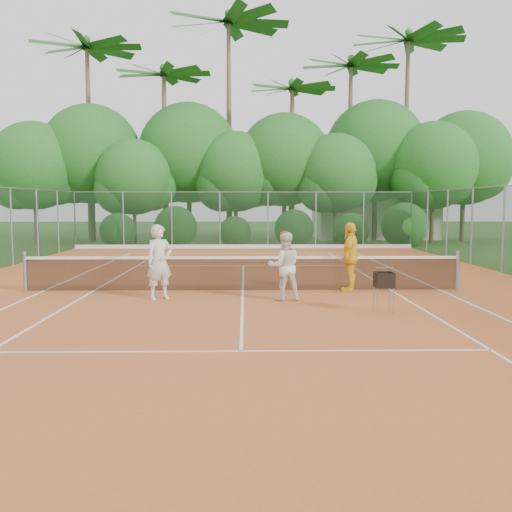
% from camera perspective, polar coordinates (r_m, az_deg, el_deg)
% --- Properties ---
extents(ground, '(120.00, 120.00, 0.00)m').
position_cam_1_polar(ground, '(15.71, -1.33, -3.59)').
color(ground, '#2B4D1B').
rests_on(ground, ground).
extents(clay_court, '(18.00, 36.00, 0.02)m').
position_cam_1_polar(clay_court, '(15.71, -1.33, -3.56)').
color(clay_court, '#BE602C').
rests_on(clay_court, ground).
extents(club_building, '(8.00, 5.00, 3.00)m').
position_cam_1_polar(club_building, '(40.53, 11.67, 3.89)').
color(club_building, beige).
rests_on(club_building, ground).
extents(tennis_net, '(11.97, 0.10, 1.10)m').
position_cam_1_polar(tennis_net, '(15.64, -1.34, -1.67)').
color(tennis_net, gray).
rests_on(tennis_net, clay_court).
extents(player_white, '(0.82, 0.74, 1.88)m').
position_cam_1_polar(player_white, '(14.50, -9.63, -0.59)').
color(player_white, silver).
rests_on(player_white, clay_court).
extents(player_center_grp, '(0.91, 0.75, 1.73)m').
position_cam_1_polar(player_center_grp, '(14.15, 2.85, -1.01)').
color(player_center_grp, silver).
rests_on(player_center_grp, clay_court).
extents(player_yellow, '(0.83, 1.20, 1.89)m').
position_cam_1_polar(player_yellow, '(15.79, 9.41, -0.09)').
color(player_yellow, yellow).
rests_on(player_yellow, clay_court).
extents(ball_hopper, '(0.39, 0.39, 0.90)m').
position_cam_1_polar(ball_hopper, '(12.84, 12.68, -2.43)').
color(ball_hopper, gray).
rests_on(ball_hopper, clay_court).
extents(stray_ball_a, '(0.07, 0.07, 0.07)m').
position_cam_1_polar(stray_ball_a, '(25.40, 0.17, -0.06)').
color(stray_ball_a, '#D1E735').
rests_on(stray_ball_a, clay_court).
extents(stray_ball_b, '(0.07, 0.07, 0.07)m').
position_cam_1_polar(stray_ball_b, '(26.14, 5.46, 0.07)').
color(stray_ball_b, '#D5EA36').
rests_on(stray_ball_b, clay_court).
extents(stray_ball_c, '(0.07, 0.07, 0.07)m').
position_cam_1_polar(stray_ball_c, '(26.73, 9.37, 0.14)').
color(stray_ball_c, '#DEF037').
rests_on(stray_ball_c, clay_court).
extents(court_markings, '(11.03, 23.83, 0.01)m').
position_cam_1_polar(court_markings, '(15.71, -1.33, -3.51)').
color(court_markings, white).
rests_on(court_markings, clay_court).
extents(fence_back, '(18.07, 0.07, 3.00)m').
position_cam_1_polar(fence_back, '(30.54, -1.22, 3.60)').
color(fence_back, '#19381E').
rests_on(fence_back, clay_court).
extents(tropical_treeline, '(32.10, 8.49, 15.03)m').
position_cam_1_polar(tropical_treeline, '(35.87, 1.11, 9.60)').
color(tropical_treeline, brown).
rests_on(tropical_treeline, ground).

